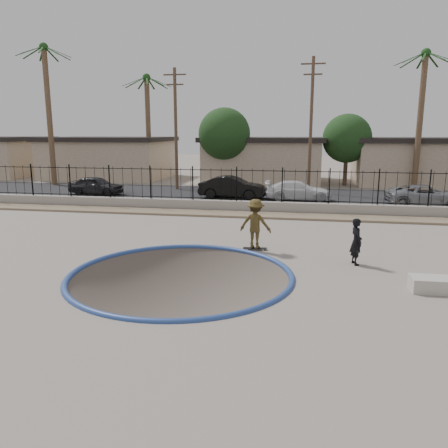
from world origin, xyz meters
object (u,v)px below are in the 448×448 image
object	(u,v)px
skater	(255,226)
car_a	(96,185)
car_d	(425,195)
car_b	(232,187)
videographer	(356,242)
concrete_ledge	(441,285)
car_c	(298,191)
skateboard	(255,248)

from	to	relation	value
skater	car_a	xyz separation A→B (m)	(-12.66, 12.60, -0.23)
car_a	car_d	xyz separation A→B (m)	(21.54, -0.93, -0.02)
car_a	car_b	bearing A→B (deg)	-86.93
videographer	car_d	bearing A→B (deg)	-39.04
car_a	skater	bearing A→B (deg)	-131.80
car_a	car_d	distance (m)	21.56
skater	concrete_ledge	xyz separation A→B (m)	(5.57, -3.46, -0.72)
car_a	car_b	xyz separation A→B (m)	(9.73, 0.00, 0.08)
skater	car_b	world-z (taller)	skater
car_a	car_d	bearing A→B (deg)	-89.40
car_c	skateboard	bearing A→B (deg)	170.44
skater	skateboard	size ratio (longest dim) A/B	2.02
car_d	car_a	bearing A→B (deg)	82.05
skater	skateboard	distance (m)	0.85
skateboard	car_a	world-z (taller)	car_a
car_b	car_d	bearing A→B (deg)	-92.58
skater	car_d	bearing A→B (deg)	-119.07
concrete_ledge	car_b	world-z (taller)	car_b
videographer	concrete_ledge	distance (m)	3.10
concrete_ledge	car_c	bearing A→B (deg)	104.59
videographer	car_c	bearing A→B (deg)	-7.68
car_b	car_a	bearing A→B (deg)	91.90
concrete_ledge	car_c	distance (m)	16.60
skater	videographer	xyz separation A→B (m)	(3.51, -1.22, -0.13)
concrete_ledge	car_c	size ratio (longest dim) A/B	0.38
videographer	car_d	xyz separation A→B (m)	(5.37, 12.89, -0.13)
skateboard	car_d	world-z (taller)	car_d
car_c	car_a	bearing A→B (deg)	86.75
concrete_ledge	car_a	world-z (taller)	car_a
skater	concrete_ledge	world-z (taller)	skater
skateboard	car_b	xyz separation A→B (m)	(-2.93, 12.60, 0.70)
car_a	car_b	distance (m)	9.73
car_d	car_b	bearing A→B (deg)	80.03
concrete_ledge	car_a	size ratio (longest dim) A/B	0.42
concrete_ledge	car_a	bearing A→B (deg)	138.62
concrete_ledge	car_b	xyz separation A→B (m)	(-8.50, 16.06, 0.56)
skater	car_d	world-z (taller)	skater
videographer	skateboard	bearing A→B (deg)	54.49
car_d	videographer	bearing A→B (deg)	151.88
concrete_ledge	car_d	world-z (taller)	car_d
videographer	car_d	distance (m)	13.96
skater	concrete_ledge	distance (m)	6.60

